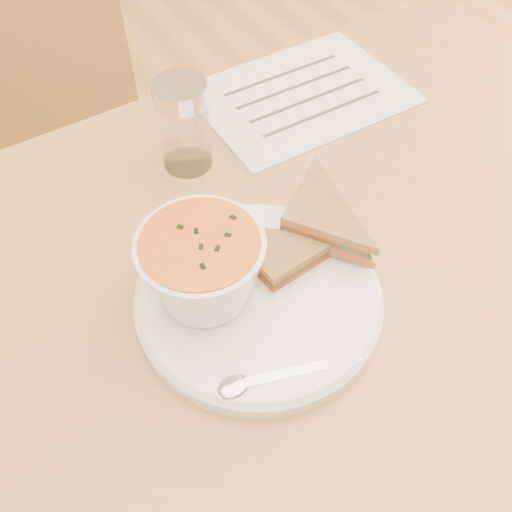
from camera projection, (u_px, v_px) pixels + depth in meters
floor at (295, 463)px, 1.23m from camera, size 5.00×6.00×0.01m
dining_table at (307, 386)px, 0.94m from camera, size 1.00×0.70×0.75m
chair_far at (110, 200)px, 1.15m from camera, size 0.41×0.41×0.81m
plate at (258, 299)px, 0.58m from camera, size 0.29×0.29×0.02m
soup_bowl at (203, 271)px, 0.54m from camera, size 0.14×0.14×0.08m
sandwich_half_a at (273, 289)px, 0.56m from camera, size 0.10×0.10×0.03m
sandwich_half_b at (280, 228)px, 0.59m from camera, size 0.14×0.14×0.03m
spoon at (284, 375)px, 0.51m from camera, size 0.16×0.08×0.01m
paper_menu at (302, 94)px, 0.81m from camera, size 0.29×0.22×0.00m
condiment_shaker at (184, 126)px, 0.68m from camera, size 0.06×0.06×0.12m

